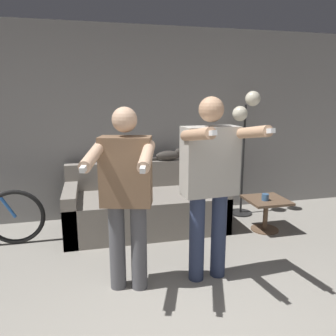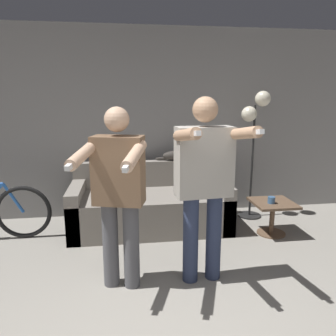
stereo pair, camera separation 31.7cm
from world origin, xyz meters
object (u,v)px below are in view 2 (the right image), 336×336
at_px(person_left, 118,188).
at_px(floor_lamp, 255,122).
at_px(couch, 150,207).
at_px(side_table, 273,211).
at_px(cup, 271,200).
at_px(cat, 176,155).
at_px(person_right, 204,177).

distance_m(person_left, floor_lamp, 2.42).
bearing_deg(couch, side_table, -16.24).
height_order(floor_lamp, cup, floor_lamp).
relative_size(cat, side_table, 0.95).
height_order(couch, person_right, person_right).
height_order(person_right, cup, person_right).
distance_m(couch, side_table, 1.53).
xyz_separation_m(person_left, cup, (1.80, 0.86, -0.46)).
bearing_deg(person_left, floor_lamp, 55.47).
bearing_deg(person_left, side_table, 41.44).
bearing_deg(person_right, person_left, 175.45).
relative_size(cat, floor_lamp, 0.27).
xyz_separation_m(person_left, side_table, (1.85, 0.90, -0.61)).
bearing_deg(side_table, couch, 163.76).
relative_size(couch, side_table, 4.02).
distance_m(person_left, side_table, 2.15).
bearing_deg(person_right, couch, 100.72).
bearing_deg(cat, floor_lamp, -8.03).
distance_m(person_left, cat, 1.85).
distance_m(couch, person_left, 1.52).
bearing_deg(side_table, cup, -135.98).
height_order(floor_lamp, side_table, floor_lamp).
height_order(person_left, side_table, person_left).
bearing_deg(cat, side_table, -35.83).
xyz_separation_m(person_right, cup, (1.06, 0.86, -0.53)).
bearing_deg(couch, floor_lamp, 7.94).
xyz_separation_m(person_right, floor_lamp, (1.08, 1.53, 0.35)).
height_order(cat, floor_lamp, floor_lamp).
distance_m(couch, cat, 0.80).
height_order(couch, side_table, couch).
bearing_deg(floor_lamp, person_left, -139.91).
xyz_separation_m(couch, side_table, (1.47, -0.43, 0.02)).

